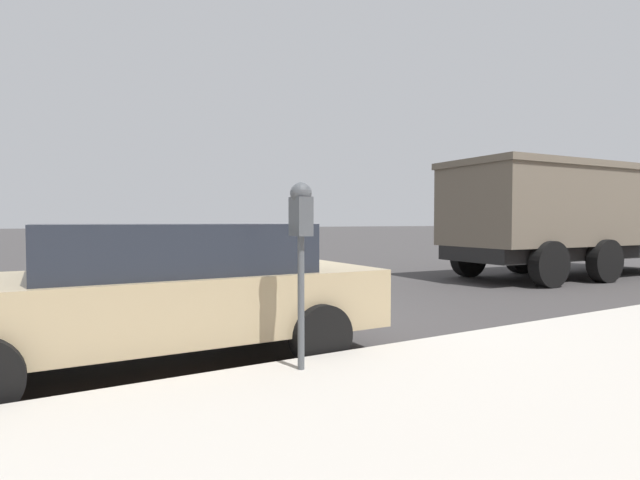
# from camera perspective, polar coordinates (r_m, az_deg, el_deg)

# --- Properties ---
(ground_plane) EXTENTS (220.00, 220.00, 0.00)m
(ground_plane) POSITION_cam_1_polar(r_m,az_deg,el_deg) (7.00, -8.49, -10.03)
(ground_plane) COLOR #3D3A3A
(parking_meter) EXTENTS (0.21, 0.19, 1.64)m
(parking_meter) POSITION_cam_1_polar(r_m,az_deg,el_deg) (4.33, -2.20, 1.56)
(parking_meter) COLOR #4C5156
(parking_meter) RESTS_ON sidewalk
(car_tan) EXTENTS (2.09, 4.68, 1.45)m
(car_tan) POSITION_cam_1_polar(r_m,az_deg,el_deg) (5.41, -17.80, -5.42)
(car_tan) COLOR tan
(car_tan) RESTS_ON ground_plane
(dump_truck) EXTENTS (3.09, 8.10, 2.93)m
(dump_truck) POSITION_cam_1_polar(r_m,az_deg,el_deg) (15.02, 27.29, 2.70)
(dump_truck) COLOR black
(dump_truck) RESTS_ON ground_plane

